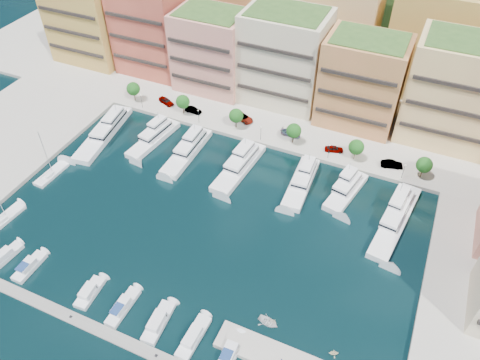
{
  "coord_description": "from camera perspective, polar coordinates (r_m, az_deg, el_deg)",
  "views": [
    {
      "loc": [
        34.29,
        -58.44,
        76.05
      ],
      "look_at": [
        3.61,
        10.08,
        6.0
      ],
      "focal_mm": 35.0,
      "sensor_mm": 36.0,
      "label": 1
    }
  ],
  "objects": [
    {
      "name": "car_1",
      "position": [
        131.78,
        -5.74,
        8.47
      ],
      "size": [
        4.78,
        1.89,
        1.55
      ],
      "primitive_type": "imported",
      "rotation": [
        0.0,
        0.0,
        1.52
      ],
      "color": "gray",
      "rests_on": "north_quay"
    },
    {
      "name": "car_5",
      "position": [
        118.74,
        18.02,
        1.84
      ],
      "size": [
        5.46,
        3.07,
        1.7
      ],
      "primitive_type": "imported",
      "rotation": [
        0.0,
        0.0,
        1.83
      ],
      "color": "gray",
      "rests_on": "north_quay"
    },
    {
      "name": "car_4",
      "position": [
        119.88,
        11.39,
        3.75
      ],
      "size": [
        4.94,
        3.16,
        1.56
      ],
      "primitive_type": "imported",
      "rotation": [
        0.0,
        0.0,
        1.88
      ],
      "color": "gray",
      "rests_on": "north_quay"
    },
    {
      "name": "apartment_4",
      "position": [
        126.34,
        14.63,
        11.53
      ],
      "size": [
        20.0,
        15.5,
        23.8
      ],
      "color": "#D68050",
      "rests_on": "north_quay"
    },
    {
      "name": "cruiser_6",
      "position": [
        86.17,
        -5.71,
        -18.56
      ],
      "size": [
        2.8,
        8.83,
        2.55
      ],
      "color": "white",
      "rests_on": "ground"
    },
    {
      "name": "north_quay",
      "position": [
        146.51,
        7.17,
        11.4
      ],
      "size": [
        220.0,
        64.0,
        2.0
      ],
      "primitive_type": "cube",
      "color": "#9E998E",
      "rests_on": "ground"
    },
    {
      "name": "tree_1",
      "position": [
        130.14,
        -6.99,
        9.45
      ],
      "size": [
        3.8,
        3.8,
        5.65
      ],
      "color": "#473323",
      "rests_on": "north_quay"
    },
    {
      "name": "backblock_1",
      "position": [
        157.04,
        0.0,
        20.54
      ],
      "size": [
        26.0,
        18.0,
        30.0
      ],
      "primitive_type": "cube",
      "color": "#D68050",
      "rests_on": "north_quay"
    },
    {
      "name": "yacht_3",
      "position": [
        113.88,
        0.01,
        1.93
      ],
      "size": [
        6.47,
        20.19,
        7.3
      ],
      "color": "white",
      "rests_on": "ground"
    },
    {
      "name": "sailboat_0",
      "position": [
        114.45,
        -26.74,
        -4.25
      ],
      "size": [
        3.53,
        9.61,
        13.2
      ],
      "color": "white",
      "rests_on": "ground"
    },
    {
      "name": "apartment_0",
      "position": [
        160.48,
        -18.03,
        18.0
      ],
      "size": [
        22.0,
        16.5,
        24.8
      ],
      "color": "tan",
      "rests_on": "north_quay"
    },
    {
      "name": "tender_0",
      "position": [
        87.53,
        3.46,
        -16.92
      ],
      "size": [
        4.25,
        3.36,
        0.8
      ],
      "primitive_type": "imported",
      "rotation": [
        0.0,
        0.0,
        1.4
      ],
      "color": "silver",
      "rests_on": "ground"
    },
    {
      "name": "backblock_3",
      "position": [
        145.42,
        22.98,
        15.3
      ],
      "size": [
        26.0,
        18.0,
        30.0
      ],
      "primitive_type": "cube",
      "color": "tan",
      "rests_on": "north_quay"
    },
    {
      "name": "sailboat_1",
      "position": [
        121.29,
        -22.0,
        0.63
      ],
      "size": [
        3.21,
        9.41,
        13.2
      ],
      "color": "white",
      "rests_on": "ground"
    },
    {
      "name": "yacht_4",
      "position": [
        110.73,
        7.57,
        -0.06
      ],
      "size": [
        5.41,
        18.23,
        7.3
      ],
      "color": "white",
      "rests_on": "ground"
    },
    {
      "name": "car_0",
      "position": [
        136.38,
        -8.99,
        9.49
      ],
      "size": [
        5.4,
        3.6,
        1.71
      ],
      "primitive_type": "imported",
      "rotation": [
        0.0,
        0.0,
        1.23
      ],
      "color": "gray",
      "rests_on": "north_quay"
    },
    {
      "name": "cruiser_3",
      "position": [
        94.77,
        -17.86,
        -12.95
      ],
      "size": [
        3.12,
        7.22,
        2.55
      ],
      "color": "white",
      "rests_on": "ground"
    },
    {
      "name": "apartment_2",
      "position": [
        138.21,
        -3.44,
        15.48
      ],
      "size": [
        20.0,
        15.5,
        22.8
      ],
      "color": "tan",
      "rests_on": "north_quay"
    },
    {
      "name": "apartment_1",
      "position": [
        148.78,
        -10.71,
        17.79
      ],
      "size": [
        20.0,
        16.5,
        26.8
      ],
      "color": "#CA5C43",
      "rests_on": "north_quay"
    },
    {
      "name": "lamppost_2",
      "position": [
        120.12,
        2.56,
        6.01
      ],
      "size": [
        0.3,
        0.3,
        4.2
      ],
      "color": "black",
      "rests_on": "north_quay"
    },
    {
      "name": "ground",
      "position": [
        101.86,
        -4.19,
        -5.44
      ],
      "size": [
        400.0,
        400.0,
        0.0
      ],
      "primitive_type": "plane",
      "color": "black",
      "rests_on": "ground"
    },
    {
      "name": "hillside",
      "position": [
        187.97,
        12.14,
        18.24
      ],
      "size": [
        240.0,
        40.0,
        58.0
      ],
      "primitive_type": "cube",
      "color": "#243817",
      "rests_on": "ground"
    },
    {
      "name": "south_pontoon",
      "position": [
        89.35,
        -15.29,
        -17.93
      ],
      "size": [
        72.0,
        2.2,
        0.35
      ],
      "primitive_type": "cube",
      "color": "gray",
      "rests_on": "ground"
    },
    {
      "name": "yacht_0",
      "position": [
        129.64,
        -16.09,
        5.87
      ],
      "size": [
        8.32,
        24.71,
        7.3
      ],
      "color": "white",
      "rests_on": "ground"
    },
    {
      "name": "backblock_2",
      "position": [
        148.34,
        11.22,
        18.36
      ],
      "size": [
        26.0,
        18.0,
        30.0
      ],
      "primitive_type": "cube",
      "color": "#F2D480",
      "rests_on": "north_quay"
    },
    {
      "name": "tree_3",
      "position": [
        119.29,
        6.57,
        5.99
      ],
      "size": [
        3.8,
        3.8,
        5.65
      ],
      "color": "#473323",
      "rests_on": "north_quay"
    },
    {
      "name": "lamppost_1",
      "position": [
        126.44,
        -5.08,
        7.99
      ],
      "size": [
        0.3,
        0.3,
        4.2
      ],
      "color": "black",
      "rests_on": "north_quay"
    },
    {
      "name": "yacht_5",
      "position": [
        110.35,
        12.87,
        -1.04
      ],
      "size": [
        7.26,
        15.55,
        7.3
      ],
      "color": "white",
      "rests_on": "ground"
    },
    {
      "name": "cruiser_5",
      "position": [
        88.42,
        -9.94,
        -16.72
      ],
      "size": [
        3.28,
        8.63,
        2.55
      ],
      "color": "white",
      "rests_on": "ground"
    },
    {
      "name": "cruiser_1",
      "position": [
        102.67,
        -24.31,
        -9.62
      ],
      "size": [
        2.6,
        7.56,
        2.66
      ],
      "color": "white",
      "rests_on": "ground"
    },
    {
      "name": "tree_2",
      "position": [
        123.8,
        -0.48,
        7.85
      ],
      "size": [
        3.8,
        3.8,
        5.65
      ],
      "color": "#473323",
      "rests_on": "north_quay"
    },
    {
      "name": "tree_4",
      "position": [
        116.81,
        13.99,
        3.92
      ],
      "size": [
        3.8,
        3.8,
        5.65
      ],
      "color": "#473323",
      "rests_on": "north_quay"
    },
    {
      "name": "car_3",
      "position": [
        123.42,
        6.2,
        5.72
      ],
      "size": [
        5.23,
        2.15,
        1.51
      ],
      "primitive_type": "imported",
      "rotation": [
        0.0,
        0.0,
        1.58
      ],
      "color": "gray",
      "rests_on": "north_quay"
    },
    {
      "name": "tender_1",
      "position": [
        87.71,
        4.03,
        -16.79
      ],
      "size": [
        1.67,
        1.52,
        0.77
      ],
      "primitive_type": "imported",
      "rotation": [
        0.0,
        0.0,
        1.37
      ],
      "color": "beige",
      "rests_on": "ground"
    },
    {
      "name": "yacht_1",
      "position": [
        124.47,
        -10.36,
        5.19
      ],
      "size": [
        6.37,
        18.14,
        7.3
      ],
      "color": "white",
      "rests_on": "ground"
    },
    {
      "name": "lamppost_4",
      "position": [
        115.13,
        19.38,
        1.26
      ],
      "size": [
        0.3,
        0.3,
        4.2
      ],
      "color": "black",
      "rests_on": "north_quay"
    },
    {
      "name": "yacht_6",
      "position": [
        107.0,
        18.53,
        -4.27
      ],
      "size": [
        7.51,
        24.45,
        7.3
      ],
      "color": "white",
      "rests_on": "ground"
    },
    {
      "name": "cruiser_7",
      "position": [
        84.46,
        -1.24,
        -20.35
      ],
      "size": [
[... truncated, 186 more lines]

